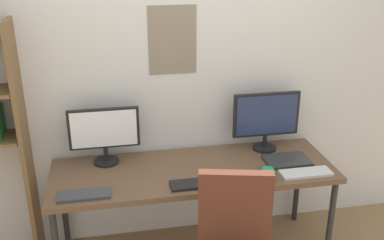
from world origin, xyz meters
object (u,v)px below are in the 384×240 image
(keyboard_left, at_px, (84,195))
(keyboard_right, at_px, (306,173))
(desk, at_px, (193,175))
(monitor_left, at_px, (104,133))
(laptop_closed, at_px, (287,161))
(monitor_right, at_px, (266,118))
(computer_mouse, at_px, (262,170))
(keyboard_center, at_px, (200,183))
(coffee_mug, at_px, (268,174))

(keyboard_left, bearing_deg, keyboard_right, 0.00)
(desk, height_order, monitor_left, monitor_left)
(desk, distance_m, laptop_closed, 0.69)
(monitor_right, height_order, keyboard_right, monitor_right)
(computer_mouse, bearing_deg, monitor_left, 161.30)
(monitor_left, bearing_deg, keyboard_right, -18.20)
(laptop_closed, bearing_deg, monitor_left, 168.53)
(monitor_left, distance_m, keyboard_center, 0.78)
(coffee_mug, bearing_deg, computer_mouse, 91.06)
(keyboard_left, bearing_deg, laptop_closed, 7.91)
(monitor_right, relative_size, coffee_mug, 4.81)
(computer_mouse, distance_m, coffee_mug, 0.12)
(keyboard_left, height_order, keyboard_center, same)
(laptop_closed, relative_size, coffee_mug, 3.02)
(keyboard_center, distance_m, computer_mouse, 0.46)
(keyboard_center, height_order, coffee_mug, coffee_mug)
(monitor_right, bearing_deg, keyboard_left, -161.80)
(keyboard_left, xyz_separation_m, computer_mouse, (1.20, 0.09, 0.01))
(monitor_right, distance_m, keyboard_right, 0.53)
(monitor_left, relative_size, keyboard_left, 1.51)
(desk, distance_m, keyboard_right, 0.78)
(desk, distance_m, computer_mouse, 0.48)
(desk, height_order, keyboard_center, keyboard_center)
(keyboard_center, bearing_deg, computer_mouse, 10.68)
(monitor_right, height_order, laptop_closed, monitor_right)
(laptop_closed, xyz_separation_m, coffee_mug, (-0.23, -0.23, 0.03))
(keyboard_center, height_order, keyboard_right, same)
(monitor_left, xyz_separation_m, coffee_mug, (1.06, -0.47, -0.19))
(desk, bearing_deg, monitor_right, 19.49)
(monitor_left, distance_m, computer_mouse, 1.13)
(desk, distance_m, keyboard_center, 0.24)
(keyboard_right, relative_size, laptop_closed, 1.11)
(computer_mouse, height_order, coffee_mug, coffee_mug)
(computer_mouse, bearing_deg, monitor_right, 67.73)
(keyboard_left, height_order, computer_mouse, computer_mouse)
(keyboard_right, bearing_deg, desk, 162.84)
(monitor_right, relative_size, computer_mouse, 5.32)
(monitor_right, xyz_separation_m, laptop_closed, (0.09, -0.24, -0.24))
(computer_mouse, bearing_deg, laptop_closed, 25.95)
(laptop_closed, distance_m, coffee_mug, 0.33)
(monitor_right, height_order, coffee_mug, monitor_right)
(keyboard_right, height_order, coffee_mug, coffee_mug)
(monitor_right, bearing_deg, desk, -160.51)
(monitor_left, distance_m, coffee_mug, 1.17)
(keyboard_center, relative_size, laptop_closed, 1.23)
(monitor_right, distance_m, keyboard_center, 0.78)
(keyboard_left, distance_m, keyboard_right, 1.49)
(keyboard_center, bearing_deg, keyboard_right, 0.00)
(keyboard_left, relative_size, coffee_mug, 3.09)
(keyboard_right, bearing_deg, computer_mouse, 163.61)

